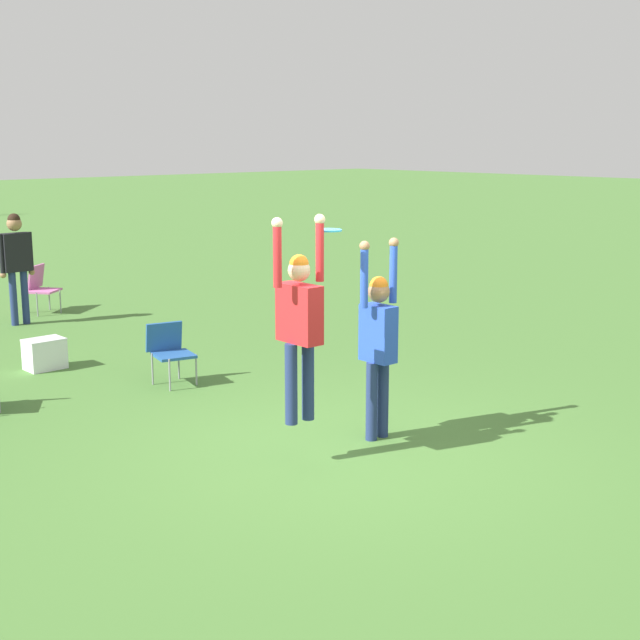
% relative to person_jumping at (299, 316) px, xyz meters
% --- Properties ---
extents(ground_plane, '(120.00, 120.00, 0.00)m').
position_rel_person_jumping_xyz_m(ground_plane, '(0.46, -0.06, -1.46)').
color(ground_plane, '#477533').
extents(person_jumping, '(0.63, 0.48, 1.99)m').
position_rel_person_jumping_xyz_m(person_jumping, '(0.00, 0.00, 0.00)').
color(person_jumping, navy).
rests_on(person_jumping, ground_plane).
extents(person_defending, '(0.53, 0.38, 2.11)m').
position_rel_person_jumping_xyz_m(person_defending, '(1.07, -0.01, -0.35)').
color(person_defending, navy).
rests_on(person_defending, ground_plane).
extents(frisbee, '(0.25, 0.25, 0.02)m').
position_rel_person_jumping_xyz_m(frisbee, '(0.42, 0.04, 0.78)').
color(frisbee, '#2D9EDB').
extents(camping_chair_1, '(0.57, 0.61, 0.79)m').
position_rel_person_jumping_xyz_m(camping_chair_1, '(0.64, 3.27, -0.99)').
color(camping_chair_1, gray).
rests_on(camping_chair_1, ground_plane).
extents(camping_chair_4, '(0.73, 0.81, 0.85)m').
position_rel_person_jumping_xyz_m(camping_chair_4, '(1.56, 8.92, -0.96)').
color(camping_chair_4, gray).
rests_on(camping_chair_4, ground_plane).
extents(person_spectator_near, '(0.60, 0.25, 1.88)m').
position_rel_person_jumping_xyz_m(person_spectator_near, '(0.82, 8.13, -0.30)').
color(person_spectator_near, navy).
rests_on(person_spectator_near, ground_plane).
extents(cooler_box, '(0.52, 0.37, 0.42)m').
position_rel_person_jumping_xyz_m(cooler_box, '(-0.22, 5.06, -1.25)').
color(cooler_box, white).
rests_on(cooler_box, ground_plane).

